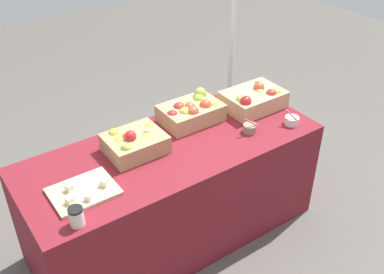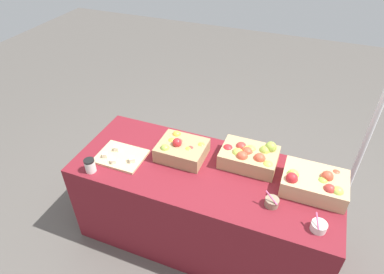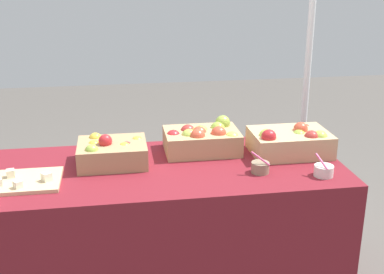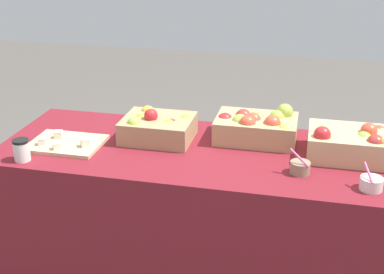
% 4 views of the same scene
% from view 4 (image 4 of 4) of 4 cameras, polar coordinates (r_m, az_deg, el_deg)
% --- Properties ---
extents(table, '(1.90, 0.76, 0.74)m').
position_cam_4_polar(table, '(2.72, 0.33, -8.46)').
color(table, maroon).
rests_on(table, ground_plane).
extents(apple_crate_left, '(0.41, 0.29, 0.17)m').
position_cam_4_polar(apple_crate_left, '(2.55, 17.06, -0.65)').
color(apple_crate_left, tan).
rests_on(apple_crate_left, table).
extents(apple_crate_middle, '(0.40, 0.27, 0.17)m').
position_cam_4_polar(apple_crate_middle, '(2.65, 6.98, 1.16)').
color(apple_crate_middle, tan).
rests_on(apple_crate_middle, table).
extents(apple_crate_right, '(0.34, 0.28, 0.16)m').
position_cam_4_polar(apple_crate_right, '(2.65, -3.70, 1.09)').
color(apple_crate_right, tan).
rests_on(apple_crate_right, table).
extents(cutting_board_front, '(0.35, 0.27, 0.06)m').
position_cam_4_polar(cutting_board_front, '(2.66, -13.42, -0.66)').
color(cutting_board_front, '#D1B284').
rests_on(cutting_board_front, table).
extents(sample_bowl_near, '(0.10, 0.09, 0.12)m').
position_cam_4_polar(sample_bowl_near, '(2.35, 11.56, -3.22)').
color(sample_bowl_near, gray).
rests_on(sample_bowl_near, table).
extents(sample_bowl_mid, '(0.09, 0.10, 0.11)m').
position_cam_4_polar(sample_bowl_mid, '(2.29, 18.74, -4.76)').
color(sample_bowl_mid, silver).
rests_on(sample_bowl_mid, table).
extents(coffee_cup, '(0.07, 0.07, 0.10)m').
position_cam_4_polar(coffee_cup, '(2.53, -17.89, -1.35)').
color(coffee_cup, silver).
rests_on(coffee_cup, table).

